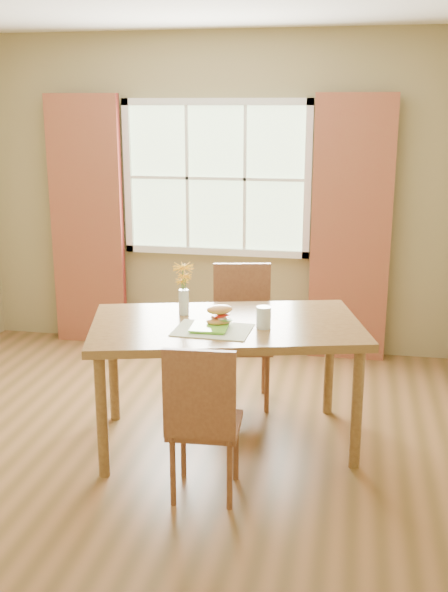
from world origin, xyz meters
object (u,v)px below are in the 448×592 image
at_px(dining_table, 226,335).
at_px(chair_near, 203,416).
at_px(water_glass, 264,318).
at_px(croissant_sandwich, 219,315).
at_px(flower_vase, 184,284).
at_px(chair_far, 242,327).

height_order(dining_table, chair_near, chair_near).
relative_size(chair_near, water_glass, 6.89).
bearing_deg(croissant_sandwich, flower_vase, 112.55).
distance_m(dining_table, flower_vase, 0.43).
relative_size(chair_near, chair_far, 0.91).
xyz_separation_m(croissant_sandwich, flower_vase, (-0.28, 0.21, 0.13)).
bearing_deg(dining_table, chair_far, 76.60).
bearing_deg(chair_far, dining_table, -99.90).
xyz_separation_m(water_glass, flower_vase, (-0.54, 0.18, 0.14)).
xyz_separation_m(chair_far, croissant_sandwich, (-0.01, -0.80, 0.33)).
relative_size(chair_far, water_glass, 7.54).
bearing_deg(dining_table, chair_near, -104.37).
bearing_deg(dining_table, flower_vase, 143.57).
height_order(chair_far, flower_vase, flower_vase).
height_order(chair_near, chair_far, chair_far).
xyz_separation_m(dining_table, chair_near, (0.01, -0.70, -0.22)).
bearing_deg(chair_near, croissant_sandwich, 89.13).
relative_size(dining_table, croissant_sandwich, 9.33).
distance_m(croissant_sandwich, water_glass, 0.27).
bearing_deg(flower_vase, croissant_sandwich, -37.84).
relative_size(dining_table, flower_vase, 5.46).
bearing_deg(flower_vase, chair_near, -69.59).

